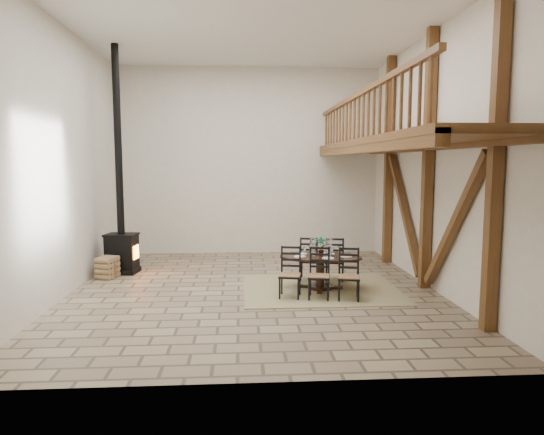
{
  "coord_description": "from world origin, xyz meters",
  "views": [
    {
      "loc": [
        -0.26,
        -9.21,
        2.47
      ],
      "look_at": [
        0.38,
        0.4,
        1.38
      ],
      "focal_mm": 32.0,
      "sensor_mm": 36.0,
      "label": 1
    }
  ],
  "objects": [
    {
      "name": "log_basket",
      "position": [
        -3.15,
        1.23,
        0.17
      ],
      "size": [
        0.47,
        0.47,
        0.39
      ],
      "rotation": [
        0.0,
        0.0,
        -0.09
      ],
      "color": "brown",
      "rests_on": "ground"
    },
    {
      "name": "dining_table",
      "position": [
        1.28,
        -0.11,
        0.38
      ],
      "size": [
        1.78,
        1.99,
        1.03
      ],
      "rotation": [
        0.0,
        0.0,
        -0.2
      ],
      "color": "black",
      "rests_on": "ground"
    },
    {
      "name": "ground",
      "position": [
        0.0,
        0.0,
        0.0
      ],
      "size": [
        8.0,
        8.0,
        0.0
      ],
      "primitive_type": "plane",
      "color": "gray",
      "rests_on": "ground"
    },
    {
      "name": "rug",
      "position": [
        1.3,
        -0.02,
        0.01
      ],
      "size": [
        3.0,
        2.5,
        0.02
      ],
      "primitive_type": "cube",
      "color": "tan",
      "rests_on": "ground"
    },
    {
      "name": "log_stack",
      "position": [
        -3.11,
        1.18,
        0.23
      ],
      "size": [
        0.47,
        0.55,
        0.47
      ],
      "rotation": [
        0.0,
        0.0,
        -0.33
      ],
      "color": "#A08059",
      "rests_on": "ground"
    },
    {
      "name": "wood_stove",
      "position": [
        -2.91,
        1.69,
        1.12
      ],
      "size": [
        0.76,
        0.62,
        5.0
      ],
      "rotation": [
        0.0,
        0.0,
        -0.15
      ],
      "color": "black",
      "rests_on": "ground"
    },
    {
      "name": "room_shell",
      "position": [
        1.19,
        0.0,
        3.01
      ],
      "size": [
        7.02,
        8.02,
        5.01
      ],
      "color": "silver",
      "rests_on": "ground"
    }
  ]
}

